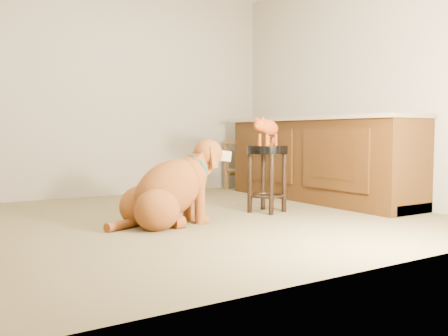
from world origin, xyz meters
TOP-DOWN VIEW (x-y plane):
  - floor at (0.00, 0.00)m, footprint 4.50×4.00m
  - room_shell at (0.00, 0.00)m, footprint 4.54×4.04m
  - cabinet_run at (1.94, 0.30)m, footprint 0.70×2.56m
  - padded_stool at (0.93, -0.07)m, footprint 0.43×0.43m
  - wood_stool at (1.85, 1.70)m, footprint 0.40×0.40m
  - golden_retriever at (-0.16, -0.17)m, footprint 1.20×0.60m
  - tabby_kitten at (0.92, -0.07)m, footprint 0.43×0.31m

SIDE VIEW (x-z plane):
  - floor at x=0.00m, z-range -0.01..0.01m
  - golden_retriever at x=-0.16m, z-range -0.10..0.66m
  - wood_stool at x=1.85m, z-range 0.01..0.67m
  - cabinet_run at x=1.94m, z-range -0.03..0.91m
  - padded_stool at x=0.93m, z-range 0.13..0.77m
  - tabby_kitten at x=0.92m, z-range 0.65..0.96m
  - room_shell at x=0.00m, z-range 0.37..2.99m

